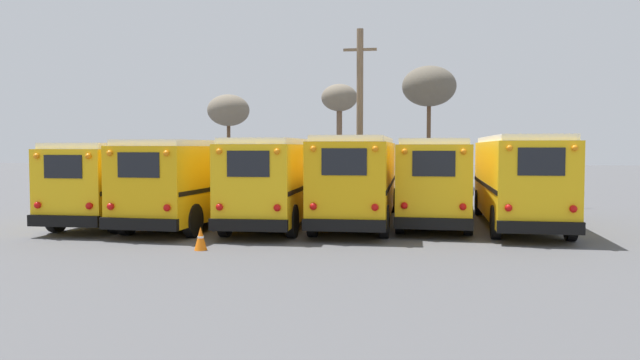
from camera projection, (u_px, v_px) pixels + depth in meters
The scene contains 13 objects.
ground_plane at pixel (320, 223), 23.76m from camera, with size 160.00×160.00×0.00m, color #4C4C4F.
school_bus_0 at pixel (137, 178), 24.59m from camera, with size 2.56×10.46×3.02m.
school_bus_1 at pixel (200, 179), 23.25m from camera, with size 3.08×9.53×3.11m.
school_bus_2 at pixel (281, 177), 23.62m from camera, with size 2.69×10.55×3.17m.
school_bus_3 at pixel (359, 176), 23.63m from camera, with size 2.65×10.61×3.25m.
school_bus_4 at pixel (436, 177), 24.13m from camera, with size 2.87×10.32×3.16m.
school_bus_5 at pixel (518, 177), 22.66m from camera, with size 2.68×9.80×3.27m.
utility_pole at pixel (360, 113), 33.65m from camera, with size 1.80×0.36×9.22m.
bare_tree_0 at pixel (339, 101), 42.69m from camera, with size 2.48×2.48×7.20m.
bare_tree_1 at pixel (429, 87), 43.78m from camera, with size 3.79×3.79×8.58m.
bare_tree_2 at pixel (228, 111), 46.10m from camera, with size 3.11×3.11×6.77m.
fence_line at pixel (343, 185), 31.12m from camera, with size 22.61×0.06×1.42m.
traffic_cone at pixel (201, 238), 17.40m from camera, with size 0.36×0.36×0.66m.
Camera 1 is at (3.60, -23.36, 2.88)m, focal length 35.00 mm.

